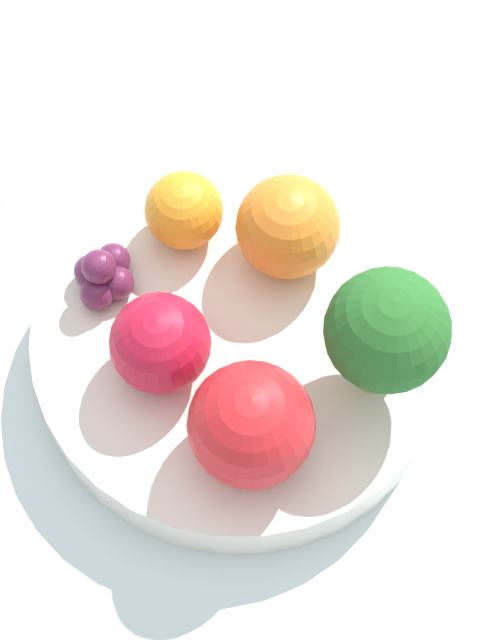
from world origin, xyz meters
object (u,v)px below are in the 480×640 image
bowl (240,344)px  apple_green (160,343)px  broccoli (387,333)px  orange_front (184,210)px  apple_red (251,424)px  orange_back (292,228)px  grape_cluster (103,276)px

bowl → apple_green: 0.06m
broccoli → orange_front: (0.02, 0.11, -0.03)m
apple_red → apple_green: apple_red is taller
orange_front → orange_back: size_ratio=0.77×
apple_red → orange_front: (0.08, 0.08, -0.01)m
broccoli → orange_front: bearing=77.9°
apple_green → orange_front: apple_green is taller
apple_green → orange_back: orange_back is taller
orange_front → orange_back: (0.01, -0.05, 0.01)m
orange_front → grape_cluster: (-0.05, 0.02, -0.01)m
bowl → orange_back: (0.05, -0.00, 0.04)m
apple_red → orange_back: size_ratio=1.12×
bowl → broccoli: bearing=-81.4°
apple_red → orange_front: 0.12m
broccoli → apple_red: bearing=150.0°
broccoli → grape_cluster: size_ratio=2.39×
apple_red → apple_green: bearing=73.6°
broccoli → apple_red: 0.07m
bowl → apple_red: apple_red is taller
broccoli → apple_green: (-0.04, 0.09, -0.02)m
orange_front → grape_cluster: orange_front is taller
apple_red → orange_front: apple_red is taller
bowl → apple_red: size_ratio=3.60×
orange_front → orange_back: bearing=-76.3°
bowl → apple_green: size_ratio=4.34×
orange_back → orange_front: bearing=103.7°
apple_green → orange_back: size_ratio=0.93×
apple_red → orange_back: (0.10, 0.03, -0.00)m
bowl → orange_front: size_ratio=5.25×
apple_green → orange_back: bearing=-17.3°
bowl → orange_back: orange_back is taller
bowl → broccoli: size_ratio=2.70×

